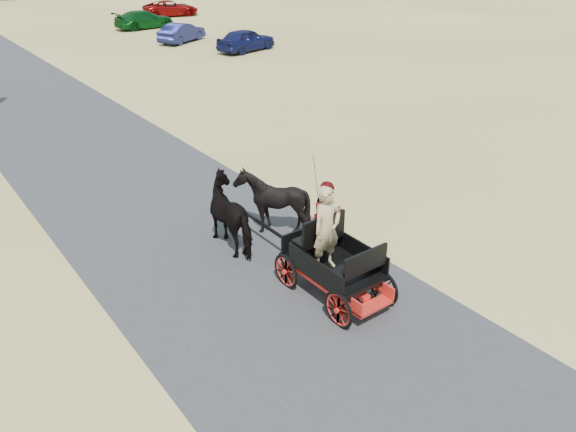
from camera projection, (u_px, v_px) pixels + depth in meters
ground at (243, 274)px, 12.63m from camera, size 140.00×140.00×0.00m
road at (243, 273)px, 12.63m from camera, size 6.00×140.00×0.01m
carriage at (334, 279)px, 11.78m from camera, size 1.30×2.40×0.72m
horse_left at (234, 214)px, 13.40m from camera, size 0.91×2.01×1.70m
horse_right at (272, 202)px, 13.98m from camera, size 1.37×1.54×1.70m
driver_man at (327, 229)px, 11.13m from camera, size 0.66×0.43×1.80m
passenger_woman at (328, 217)px, 11.84m from camera, size 0.77×0.60×1.58m
car_a at (246, 40)px, 34.83m from camera, size 4.31×2.51×1.38m
car_b at (182, 33)px, 37.56m from camera, size 4.00×2.99×1.26m
car_c at (144, 19)px, 42.63m from camera, size 4.67×2.18×1.32m
car_d at (171, 8)px, 48.53m from camera, size 5.03×3.08×1.30m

